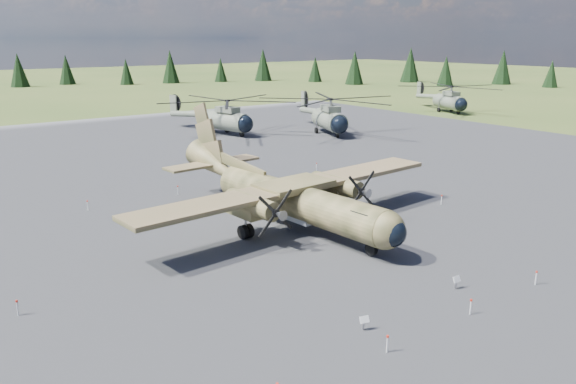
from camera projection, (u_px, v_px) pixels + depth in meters
ground at (283, 246)px, 37.81m from camera, size 500.00×500.00×0.00m
apron at (211, 211)px, 45.58m from camera, size 120.00×120.00×0.04m
transport_plane at (286, 192)px, 41.64m from camera, size 26.49×24.02×8.72m
helicopter_near at (225, 110)px, 80.62m from camera, size 24.09×25.45×5.10m
helicopter_mid at (329, 108)px, 80.94m from camera, size 26.65×26.65×5.29m
helicopter_far at (450, 94)px, 104.94m from camera, size 25.23×25.23×5.00m
info_placard_left at (364, 321)px, 26.82m from camera, size 0.51×0.32×0.75m
info_placard_right at (456, 280)px, 31.25m from camera, size 0.50×0.23×0.77m
barrier_fence at (278, 241)px, 37.35m from camera, size 33.12×29.62×0.85m
treeline at (239, 173)px, 37.79m from camera, size 304.65×303.50×11.00m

